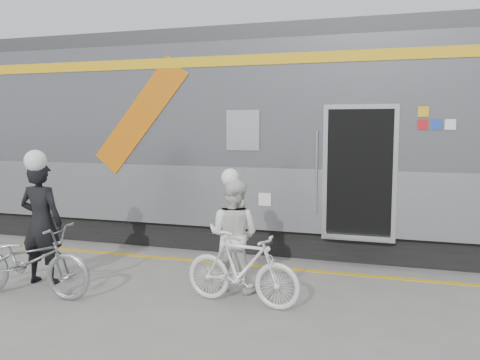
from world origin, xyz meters
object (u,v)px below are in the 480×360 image
at_px(bicycle_left, 28,260).
at_px(bicycle_right, 242,269).
at_px(man, 41,223).
at_px(woman, 233,235).

height_order(bicycle_left, bicycle_right, bicycle_left).
distance_m(man, bicycle_right, 3.13).
bearing_deg(bicycle_right, woman, 35.65).
height_order(man, bicycle_left, man).
bearing_deg(bicycle_right, bicycle_left, 108.22).
distance_m(man, bicycle_left, 0.71).
relative_size(man, bicycle_right, 1.13).
distance_m(bicycle_left, woman, 2.84).
bearing_deg(man, woman, -172.05).
bearing_deg(bicycle_left, bicycle_right, -82.44).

